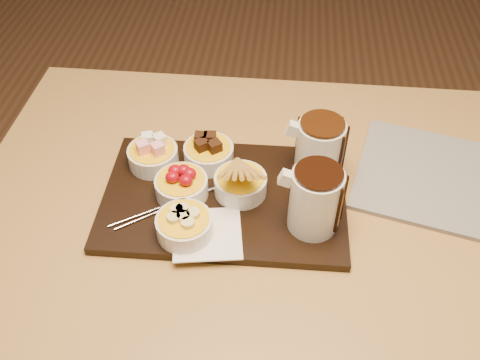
# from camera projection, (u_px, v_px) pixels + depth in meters

# --- Properties ---
(dining_table) EXTENTS (1.20, 0.80, 0.75)m
(dining_table) POSITION_uv_depth(u_px,v_px,m) (274.00, 230.00, 1.11)
(dining_table) COLOR #A9803F
(dining_table) RESTS_ON ground
(serving_board) EXTENTS (0.47, 0.31, 0.02)m
(serving_board) POSITION_uv_depth(u_px,v_px,m) (224.00, 198.00, 1.02)
(serving_board) COLOR black
(serving_board) RESTS_ON dining_table
(napkin) EXTENTS (0.14, 0.14, 0.00)m
(napkin) POSITION_uv_depth(u_px,v_px,m) (207.00, 234.00, 0.95)
(napkin) COLOR white
(napkin) RESTS_ON serving_board
(bowl_marshmallows) EXTENTS (0.10, 0.10, 0.04)m
(bowl_marshmallows) POSITION_uv_depth(u_px,v_px,m) (153.00, 157.00, 1.07)
(bowl_marshmallows) COLOR silver
(bowl_marshmallows) RESTS_ON serving_board
(bowl_cake) EXTENTS (0.10, 0.10, 0.04)m
(bowl_cake) POSITION_uv_depth(u_px,v_px,m) (209.00, 154.00, 1.07)
(bowl_cake) COLOR silver
(bowl_cake) RESTS_ON serving_board
(bowl_strawberries) EXTENTS (0.10, 0.10, 0.04)m
(bowl_strawberries) POSITION_uv_depth(u_px,v_px,m) (182.00, 187.00, 1.00)
(bowl_strawberries) COLOR silver
(bowl_strawberries) RESTS_ON serving_board
(bowl_biscotti) EXTENTS (0.10, 0.10, 0.04)m
(bowl_biscotti) POSITION_uv_depth(u_px,v_px,m) (240.00, 185.00, 1.01)
(bowl_biscotti) COLOR silver
(bowl_biscotti) RESTS_ON serving_board
(bowl_bananas) EXTENTS (0.10, 0.10, 0.04)m
(bowl_bananas) POSITION_uv_depth(u_px,v_px,m) (184.00, 226.00, 0.94)
(bowl_bananas) COLOR silver
(bowl_bananas) RESTS_ON serving_board
(pitcher_dark_chocolate) EXTENTS (0.09, 0.09, 0.12)m
(pitcher_dark_chocolate) POSITION_uv_depth(u_px,v_px,m) (315.00, 200.00, 0.92)
(pitcher_dark_chocolate) COLOR silver
(pitcher_dark_chocolate) RESTS_ON serving_board
(pitcher_milk_chocolate) EXTENTS (0.09, 0.09, 0.12)m
(pitcher_milk_chocolate) POSITION_uv_depth(u_px,v_px,m) (319.00, 151.00, 1.01)
(pitcher_milk_chocolate) COLOR silver
(pitcher_milk_chocolate) RESTS_ON serving_board
(fondue_skewers) EXTENTS (0.17, 0.23, 0.01)m
(fondue_skewers) POSITION_uv_depth(u_px,v_px,m) (175.00, 202.00, 1.00)
(fondue_skewers) COLOR silver
(fondue_skewers) RESTS_ON serving_board
(newspaper) EXTENTS (0.40, 0.35, 0.01)m
(newspaper) POSITION_uv_depth(u_px,v_px,m) (446.00, 181.00, 1.06)
(newspaper) COLOR beige
(newspaper) RESTS_ON dining_table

